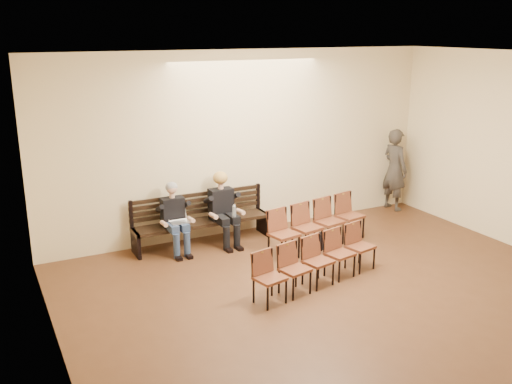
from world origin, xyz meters
TOP-DOWN VIEW (x-y plane):
  - ground at (0.00, 0.00)m, footprint 10.00×10.00m
  - room_walls at (0.00, 0.79)m, footprint 8.02×10.01m
  - bench at (-1.06, 4.65)m, footprint 2.60×0.90m
  - seated_man at (-1.62, 4.53)m, footprint 0.50×0.69m
  - seated_woman at (-0.68, 4.53)m, footprint 0.54×0.75m
  - laptop at (-1.58, 4.40)m, footprint 0.39×0.34m
  - water_bottle at (-0.60, 4.23)m, footprint 0.08×0.08m
  - bag at (0.75, 3.47)m, footprint 0.38×0.29m
  - passerby at (3.50, 4.75)m, footprint 0.58×0.80m
  - chair_row_front at (-0.11, 2.19)m, footprint 2.41×0.92m
  - chair_row_back at (0.76, 3.53)m, footprint 2.15×0.86m

SIDE VIEW (x-z plane):
  - ground at x=0.00m, z-range 0.00..0.00m
  - bag at x=0.75m, z-range 0.00..0.25m
  - bench at x=-1.06m, z-range 0.00..0.45m
  - chair_row_front at x=-0.11m, z-range 0.00..0.77m
  - chair_row_back at x=0.76m, z-range 0.00..0.86m
  - water_bottle at x=-0.60m, z-range 0.45..0.68m
  - laptop at x=-1.58m, z-range 0.45..0.70m
  - seated_man at x=-1.62m, z-range 0.00..1.20m
  - seated_woman at x=-0.68m, z-range 0.00..1.26m
  - passerby at x=3.50m, z-range 0.00..2.06m
  - room_walls at x=0.00m, z-range 0.78..4.29m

